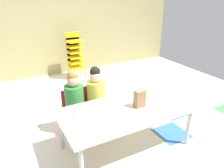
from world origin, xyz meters
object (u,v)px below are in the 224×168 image
Objects in this scene: craft_table at (126,112)px; donut_powdered_on_plate at (78,113)px; paper_bag_brown at (140,99)px; kid_chair_yellow_stack at (75,53)px; seated_child_middle_seat at (96,91)px; paper_plate_center_table at (121,109)px; seated_child_near_camera at (74,96)px; paper_plate_near_edge at (78,114)px.

craft_table is 15.23× the size of donut_powdered_on_plate.
paper_bag_brown is at bearing -13.60° from donut_powdered_on_plate.
kid_chair_yellow_stack is at bearing 87.44° from paper_bag_brown.
seated_child_middle_seat is 5.10× the size of paper_plate_center_table.
kid_chair_yellow_stack is 2.74m from paper_bag_brown.
paper_plate_center_table is at bearing -84.76° from seated_child_middle_seat.
seated_child_near_camera is 5.10× the size of paper_plate_center_table.
donut_powdered_on_plate is at bearing -108.58° from kid_chair_yellow_stack.
paper_plate_near_edge is 1.69× the size of donut_powdered_on_plate.
paper_plate_near_edge is at bearing -108.58° from kid_chair_yellow_stack.
kid_chair_yellow_stack reaches higher than seated_child_near_camera.
paper_plate_center_table is (-0.36, -2.70, -0.02)m from kid_chair_yellow_stack.
donut_powdered_on_plate is (-0.74, 0.18, -0.09)m from paper_bag_brown.
seated_child_middle_seat is (-0.12, 0.64, 0.05)m from craft_table.
kid_chair_yellow_stack is at bearing 71.42° from donut_powdered_on_plate.
paper_bag_brown is at bearing -92.56° from kid_chair_yellow_stack.
paper_plate_center_table is (-0.24, 0.04, -0.11)m from paper_bag_brown.
craft_table is 0.08m from paper_plate_center_table.
seated_child_near_camera is 4.17× the size of paper_bag_brown.
seated_child_near_camera is at bearing 180.00° from seated_child_middle_seat.
kid_chair_yellow_stack reaches higher than donut_powdered_on_plate.
donut_powdered_on_plate reaches higher than paper_plate_center_table.
seated_child_middle_seat is 2.12m from kid_chair_yellow_stack.
seated_child_middle_seat is 0.88× the size of kid_chair_yellow_stack.
paper_bag_brown is at bearing -9.81° from paper_plate_center_table.
seated_child_near_camera is 5.10× the size of paper_plate_near_edge.
craft_table is at bearing 172.02° from paper_bag_brown.
kid_chair_yellow_stack is (0.29, 2.71, 0.07)m from craft_table.
craft_table is 1.77× the size of seated_child_near_camera.
seated_child_near_camera and seated_child_middle_seat have the same top height.
paper_bag_brown reaches higher than paper_plate_center_table.
craft_table is 0.23m from paper_bag_brown.
seated_child_near_camera is 1.00× the size of seated_child_middle_seat.
seated_child_middle_seat is at bearing 0.00° from seated_child_near_camera.
seated_child_middle_seat is 5.10× the size of paper_plate_near_edge.
seated_child_middle_seat is at bearing 47.41° from paper_plate_near_edge.
paper_plate_near_edge is at bearing -103.78° from seated_child_near_camera.
kid_chair_yellow_stack is at bearing 82.40° from paper_plate_center_table.
donut_powdered_on_plate is (-0.44, -0.48, 0.02)m from seated_child_middle_seat.
paper_plate_near_edge is (-0.74, 0.18, -0.11)m from paper_bag_brown.
craft_table is 1.56× the size of kid_chair_yellow_stack.
craft_table is 0.78m from seated_child_near_camera.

